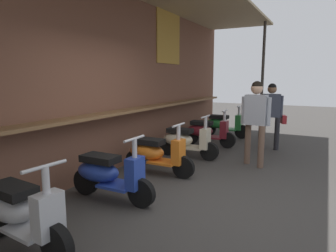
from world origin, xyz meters
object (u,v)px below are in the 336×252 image
at_px(scooter_orange, 155,153).
at_px(scooter_cream, 185,140).
at_px(shopper_with_handbag, 272,110).
at_px(shopper_browsing, 256,114).
at_px(scooter_blue, 107,174).
at_px(scooter_maroon, 206,131).
at_px(scooter_green, 223,124).
at_px(scooter_silver, 20,211).

bearing_deg(scooter_orange, scooter_cream, 88.92).
height_order(shopper_with_handbag, shopper_browsing, shopper_browsing).
height_order(scooter_blue, shopper_with_handbag, shopper_with_handbag).
bearing_deg(scooter_maroon, shopper_with_handbag, 14.18).
relative_size(scooter_blue, scooter_green, 1.00).
relative_size(scooter_orange, scooter_maroon, 1.00).
relative_size(scooter_silver, shopper_browsing, 0.83).
height_order(scooter_orange, shopper_with_handbag, shopper_with_handbag).
bearing_deg(scooter_green, scooter_cream, -91.66).
height_order(scooter_green, shopper_with_handbag, shopper_with_handbag).
bearing_deg(scooter_maroon, scooter_green, 87.45).
height_order(scooter_silver, shopper_browsing, shopper_browsing).
bearing_deg(scooter_cream, shopper_browsing, 3.45).
height_order(scooter_blue, shopper_browsing, shopper_browsing).
distance_m(scooter_silver, scooter_orange, 2.74).
distance_m(scooter_cream, shopper_browsing, 1.64).
relative_size(scooter_maroon, shopper_browsing, 0.83).
bearing_deg(scooter_blue, scooter_orange, 89.19).
relative_size(scooter_silver, scooter_maroon, 1.00).
bearing_deg(shopper_with_handbag, scooter_silver, 144.61).
bearing_deg(shopper_browsing, scooter_green, 33.00).
distance_m(scooter_silver, scooter_cream, 4.05).
height_order(scooter_maroon, shopper_browsing, shopper_browsing).
relative_size(scooter_cream, shopper_with_handbag, 0.86).
distance_m(scooter_maroon, scooter_green, 1.40).
height_order(scooter_orange, scooter_green, same).
xyz_separation_m(scooter_silver, shopper_with_handbag, (5.81, -1.54, 0.60)).
xyz_separation_m(scooter_blue, shopper_with_handbag, (4.42, -1.54, 0.60)).
xyz_separation_m(scooter_cream, scooter_maroon, (1.30, -0.00, 0.00)).
distance_m(scooter_green, shopper_browsing, 3.08).
bearing_deg(shopper_with_handbag, shopper_browsing, 158.08).
bearing_deg(scooter_orange, shopper_with_handbag, 62.35).
bearing_deg(scooter_silver, scooter_blue, 94.43).
relative_size(scooter_maroon, scooter_green, 1.00).
relative_size(scooter_silver, scooter_blue, 1.00).
height_order(scooter_green, shopper_browsing, shopper_browsing).
xyz_separation_m(scooter_blue, scooter_maroon, (3.95, -0.00, 0.00)).
bearing_deg(scooter_orange, scooter_maroon, 88.92).
bearing_deg(shopper_with_handbag, scooter_orange, 132.85).
distance_m(scooter_silver, shopper_with_handbag, 6.04).
relative_size(scooter_silver, scooter_cream, 1.00).
bearing_deg(shopper_with_handbag, scooter_cream, 118.34).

